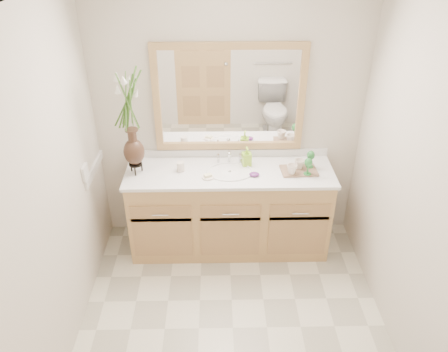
{
  "coord_description": "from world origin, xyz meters",
  "views": [
    {
      "loc": [
        -0.11,
        -2.3,
        2.79
      ],
      "look_at": [
        -0.06,
        0.65,
        1.0
      ],
      "focal_mm": 35.0,
      "sensor_mm": 36.0,
      "label": 1
    }
  ],
  "objects_px": {
    "flower_vase": "(129,110)",
    "tumbler": "(181,167)",
    "tray": "(299,170)",
    "soap_bottle": "(247,157)"
  },
  "relations": [
    {
      "from": "flower_vase",
      "to": "tumbler",
      "type": "relative_size",
      "value": 10.1
    },
    {
      "from": "flower_vase",
      "to": "tumbler",
      "type": "distance_m",
      "value": 0.67
    },
    {
      "from": "flower_vase",
      "to": "tumbler",
      "type": "xyz_separation_m",
      "value": [
        0.39,
        0.02,
        -0.54
      ]
    },
    {
      "from": "tumbler",
      "to": "tray",
      "type": "height_order",
      "value": "tumbler"
    },
    {
      "from": "flower_vase",
      "to": "tray",
      "type": "height_order",
      "value": "flower_vase"
    },
    {
      "from": "flower_vase",
      "to": "tray",
      "type": "distance_m",
      "value": 1.54
    },
    {
      "from": "tray",
      "to": "tumbler",
      "type": "bearing_deg",
      "value": 174.82
    },
    {
      "from": "soap_bottle",
      "to": "tray",
      "type": "bearing_deg",
      "value": -24.83
    },
    {
      "from": "tumbler",
      "to": "soap_bottle",
      "type": "bearing_deg",
      "value": 9.28
    },
    {
      "from": "soap_bottle",
      "to": "tray",
      "type": "height_order",
      "value": "soap_bottle"
    }
  ]
}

